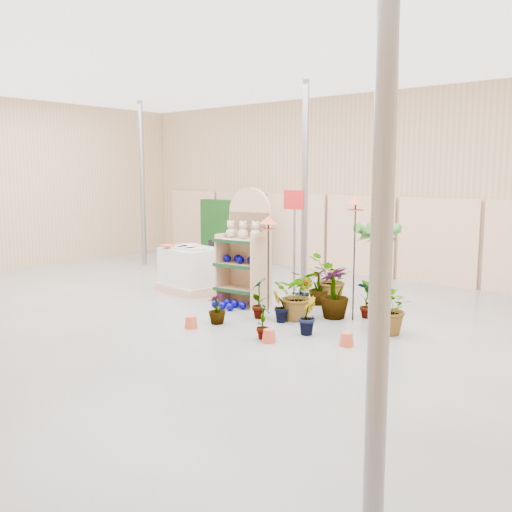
# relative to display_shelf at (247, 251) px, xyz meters

# --- Properties ---
(room) EXTENTS (15.20, 12.10, 4.70)m
(room) POSITION_rel_display_shelf_xyz_m (0.07, -0.74, 1.17)
(room) COLOR slate
(room) RESTS_ON ground
(display_shelf) EXTENTS (1.00, 0.69, 2.28)m
(display_shelf) POSITION_rel_display_shelf_xyz_m (0.00, 0.00, 0.00)
(display_shelf) COLOR tan
(display_shelf) RESTS_ON ground
(teddy_bears) EXTENTS (0.84, 0.21, 0.35)m
(teddy_bears) POSITION_rel_display_shelf_xyz_m (0.02, -0.11, 0.40)
(teddy_bears) COLOR #C1B799
(teddy_bears) RESTS_ON display_shelf
(gazing_balls_shelf) EXTENTS (0.84, 0.29, 0.16)m
(gazing_balls_shelf) POSITION_rel_display_shelf_xyz_m (-0.00, -0.14, -0.15)
(gazing_balls_shelf) COLOR #040277
(gazing_balls_shelf) RESTS_ON display_shelf
(gazing_balls_floor) EXTENTS (0.63, 0.39, 0.15)m
(gazing_balls_floor) POSITION_rel_display_shelf_xyz_m (0.02, -0.54, -0.97)
(gazing_balls_floor) COLOR #040277
(gazing_balls_floor) RESTS_ON ground
(pallet_stack) EXTENTS (1.47, 1.28, 0.99)m
(pallet_stack) POSITION_rel_display_shelf_xyz_m (-1.71, 0.16, -0.57)
(pallet_stack) COLOR #D4A586
(pallet_stack) RESTS_ON ground
(charcoal_planters) EXTENTS (0.50, 0.50, 1.00)m
(charcoal_planters) POSITION_rel_display_shelf_xyz_m (-1.95, 1.41, -0.54)
(charcoal_planters) COLOR black
(charcoal_planters) RESTS_ON ground
(trellis_stock) EXTENTS (2.00, 0.30, 1.80)m
(trellis_stock) POSITION_rel_display_shelf_xyz_m (-3.73, 3.55, -0.14)
(trellis_stock) COLOR #123C12
(trellis_stock) RESTS_ON ground
(offer_sign) EXTENTS (0.50, 0.08, 2.20)m
(offer_sign) POSITION_rel_display_shelf_xyz_m (0.17, 1.33, 0.53)
(offer_sign) COLOR gray
(offer_sign) RESTS_ON ground
(bird_table_front) EXTENTS (0.34, 0.34, 1.77)m
(bird_table_front) POSITION_rel_display_shelf_xyz_m (0.67, -0.16, 0.60)
(bird_table_front) COLOR black
(bird_table_front) RESTS_ON ground
(bird_table_right) EXTENTS (0.34, 0.34, 2.17)m
(bird_table_right) POSITION_rel_display_shelf_xyz_m (2.26, 0.23, 0.98)
(bird_table_right) COLOR black
(bird_table_right) RESTS_ON ground
(bird_table_back) EXTENTS (0.34, 0.34, 1.73)m
(bird_table_back) POSITION_rel_display_shelf_xyz_m (-2.48, 2.96, 0.56)
(bird_table_back) COLOR black
(bird_table_back) RESTS_ON ground
(palm) EXTENTS (0.70, 0.70, 1.73)m
(palm) POSITION_rel_display_shelf_xyz_m (2.18, 1.18, 0.43)
(palm) COLOR brown
(palm) RESTS_ON ground
(potted_plant_0) EXTENTS (0.39, 0.48, 0.78)m
(potted_plant_0) POSITION_rel_display_shelf_xyz_m (0.91, -0.72, -0.65)
(potted_plant_0) COLOR #317125
(potted_plant_0) RESTS_ON ground
(potted_plant_1) EXTENTS (0.27, 0.33, 0.57)m
(potted_plant_1) POSITION_rel_display_shelf_xyz_m (1.39, -0.73, -0.76)
(potted_plant_1) COLOR #317125
(potted_plant_1) RESTS_ON ground
(potted_plant_2) EXTENTS (1.04, 0.99, 0.90)m
(potted_plant_2) POSITION_rel_display_shelf_xyz_m (1.51, -0.37, -0.59)
(potted_plant_2) COLOR #317125
(potted_plant_2) RESTS_ON ground
(potted_plant_3) EXTENTS (0.63, 0.63, 0.92)m
(potted_plant_3) POSITION_rel_display_shelf_xyz_m (1.93, 0.14, -0.58)
(potted_plant_3) COLOR #317125
(potted_plant_3) RESTS_ON ground
(potted_plant_4) EXTENTS (0.38, 0.26, 0.71)m
(potted_plant_4) POSITION_rel_display_shelf_xyz_m (2.38, 0.51, -0.69)
(potted_plant_4) COLOR #317125
(potted_plant_4) RESTS_ON ground
(potted_plant_5) EXTENTS (0.39, 0.35, 0.62)m
(potted_plant_5) POSITION_rel_display_shelf_xyz_m (1.06, 0.45, -0.73)
(potted_plant_5) COLOR #317125
(potted_plant_5) RESTS_ON ground
(potted_plant_6) EXTENTS (0.88, 0.98, 0.97)m
(potted_plant_6) POSITION_rel_display_shelf_xyz_m (1.23, 1.10, -0.56)
(potted_plant_6) COLOR #317125
(potted_plant_6) RESTS_ON ground
(potted_plant_7) EXTENTS (0.33, 0.33, 0.53)m
(potted_plant_7) POSITION_rel_display_shelf_xyz_m (0.61, -1.47, -0.77)
(potted_plant_7) COLOR #317125
(potted_plant_7) RESTS_ON ground
(potted_plant_8) EXTENTS (0.40, 0.39, 0.64)m
(potted_plant_8) POSITION_rel_display_shelf_xyz_m (1.79, -1.68, -0.72)
(potted_plant_8) COLOR #317125
(potted_plant_8) RESTS_ON ground
(potted_plant_9) EXTENTS (0.38, 0.41, 0.61)m
(potted_plant_9) POSITION_rel_display_shelf_xyz_m (2.15, -1.01, -0.74)
(potted_plant_9) COLOR #317125
(potted_plant_9) RESTS_ON ground
(potted_plant_10) EXTENTS (0.87, 0.94, 0.88)m
(potted_plant_10) POSITION_rel_display_shelf_xyz_m (3.14, -0.21, -0.60)
(potted_plant_10) COLOR #317125
(potted_plant_10) RESTS_ON ground
(potted_plant_11) EXTENTS (0.51, 0.51, 0.70)m
(potted_plant_11) POSITION_rel_display_shelf_xyz_m (1.12, 0.86, -0.69)
(potted_plant_11) COLOR #317125
(potted_plant_11) RESTS_ON ground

